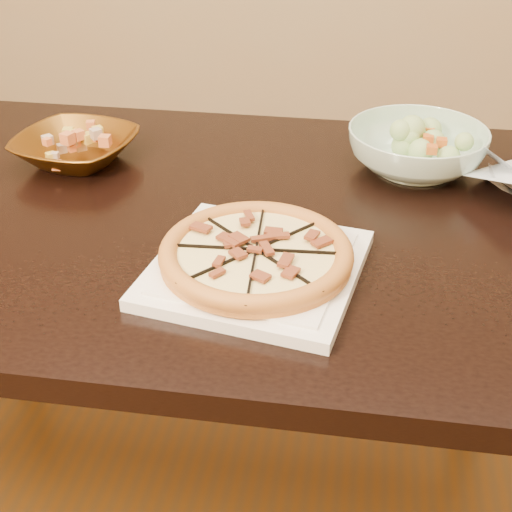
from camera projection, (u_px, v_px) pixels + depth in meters
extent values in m
cube|color=black|center=(195.00, 219.00, 1.16)|extent=(1.31, 0.85, 0.04)
cylinder|color=black|center=(5.00, 267.00, 1.72)|extent=(0.07, 0.07, 0.71)
cylinder|color=black|center=(491.00, 314.00, 1.57)|extent=(0.07, 0.07, 0.71)
cube|color=white|center=(256.00, 269.00, 0.99)|extent=(0.32, 0.32, 0.02)
cube|color=white|center=(256.00, 262.00, 0.98)|extent=(0.27, 0.27, 0.00)
cylinder|color=#B15934|center=(256.00, 257.00, 0.98)|extent=(0.26, 0.26, 0.01)
torus|color=#B15934|center=(256.00, 252.00, 0.97)|extent=(0.27, 0.27, 0.03)
cylinder|color=#FFF5AA|center=(256.00, 253.00, 0.97)|extent=(0.22, 0.22, 0.01)
cube|color=black|center=(256.00, 250.00, 0.97)|extent=(0.02, 0.26, 0.01)
cube|color=black|center=(256.00, 250.00, 0.97)|extent=(0.20, 0.18, 0.01)
cube|color=black|center=(256.00, 250.00, 0.97)|extent=(0.26, 0.02, 0.01)
cube|color=black|center=(256.00, 250.00, 0.97)|extent=(0.18, 0.20, 0.01)
cube|color=brown|center=(270.00, 249.00, 0.97)|extent=(0.02, 0.02, 0.00)
cube|color=brown|center=(287.00, 244.00, 0.98)|extent=(0.03, 0.02, 0.00)
cube|color=brown|center=(298.00, 235.00, 1.00)|extent=(0.03, 0.03, 0.00)
cube|color=brown|center=(269.00, 240.00, 0.98)|extent=(0.02, 0.03, 0.00)
cube|color=brown|center=(270.00, 230.00, 1.01)|extent=(0.02, 0.03, 0.00)
cube|color=brown|center=(261.00, 220.00, 1.03)|extent=(0.02, 0.02, 0.00)
cube|color=brown|center=(251.00, 236.00, 1.00)|extent=(0.02, 0.03, 0.00)
cube|color=brown|center=(235.00, 229.00, 1.01)|extent=(0.03, 0.03, 0.00)
cube|color=brown|center=(212.00, 228.00, 1.01)|extent=(0.03, 0.02, 0.00)
cube|color=brown|center=(229.00, 242.00, 0.98)|extent=(0.03, 0.02, 0.00)
cube|color=brown|center=(208.00, 246.00, 0.97)|extent=(0.02, 0.02, 0.00)
cube|color=brown|center=(239.00, 250.00, 0.96)|extent=(0.03, 0.02, 0.00)
cube|color=brown|center=(225.00, 258.00, 0.95)|extent=(0.03, 0.03, 0.00)
cube|color=brown|center=(219.00, 270.00, 0.92)|extent=(0.02, 0.03, 0.00)
cube|color=brown|center=(247.00, 259.00, 0.94)|extent=(0.02, 0.03, 0.00)
cube|color=brown|center=(252.00, 271.00, 0.92)|extent=(0.02, 0.02, 0.00)
cube|color=brown|center=(270.00, 281.00, 0.90)|extent=(0.02, 0.03, 0.00)
cube|color=brown|center=(271.00, 261.00, 0.94)|extent=(0.03, 0.03, 0.00)
cube|color=brown|center=(292.00, 265.00, 0.93)|extent=(0.03, 0.02, 0.00)
cube|color=brown|center=(270.00, 251.00, 0.96)|extent=(0.03, 0.02, 0.00)
imported|color=brown|center=(76.00, 148.00, 1.29)|extent=(0.24, 0.24, 0.05)
cube|color=tan|center=(73.00, 128.00, 1.27)|extent=(0.03, 0.03, 0.03)
cube|color=#CA6734|center=(81.00, 128.00, 1.27)|extent=(0.03, 0.03, 0.03)
cube|color=gold|center=(89.00, 126.00, 1.28)|extent=(0.03, 0.03, 0.03)
cube|color=tan|center=(95.00, 123.00, 1.29)|extent=(0.03, 0.03, 0.03)
cube|color=#CA6734|center=(77.00, 127.00, 1.27)|extent=(0.03, 0.03, 0.03)
cube|color=gold|center=(81.00, 124.00, 1.28)|extent=(0.03, 0.03, 0.03)
cube|color=tan|center=(82.00, 121.00, 1.30)|extent=(0.03, 0.03, 0.03)
cube|color=#CA6734|center=(73.00, 128.00, 1.27)|extent=(0.03, 0.03, 0.03)
cube|color=gold|center=(73.00, 125.00, 1.28)|extent=(0.03, 0.03, 0.03)
cube|color=tan|center=(68.00, 123.00, 1.29)|extent=(0.03, 0.03, 0.03)
cube|color=#CA6734|center=(60.00, 121.00, 1.29)|extent=(0.03, 0.03, 0.03)
cube|color=gold|center=(69.00, 127.00, 1.27)|extent=(0.03, 0.03, 0.03)
cube|color=tan|center=(62.00, 127.00, 1.27)|extent=(0.03, 0.03, 0.03)
cube|color=#CA6734|center=(53.00, 128.00, 1.27)|extent=(0.03, 0.03, 0.03)
cube|color=gold|center=(72.00, 128.00, 1.27)|extent=(0.03, 0.03, 0.03)
cube|color=tan|center=(64.00, 130.00, 1.26)|extent=(0.03, 0.03, 0.03)
cube|color=#CA6734|center=(57.00, 132.00, 1.25)|extent=(0.03, 0.03, 0.03)
cube|color=gold|center=(54.00, 136.00, 1.24)|extent=(0.03, 0.03, 0.03)
cube|color=tan|center=(70.00, 130.00, 1.26)|extent=(0.03, 0.03, 0.03)
cube|color=#CA6734|center=(69.00, 133.00, 1.25)|extent=(0.03, 0.03, 0.03)
cube|color=gold|center=(72.00, 136.00, 1.24)|extent=(0.03, 0.03, 0.03)
cube|color=tan|center=(74.00, 129.00, 1.26)|extent=(0.03, 0.03, 0.03)
cube|color=#CA6734|center=(78.00, 131.00, 1.26)|extent=(0.03, 0.03, 0.03)
cube|color=gold|center=(85.00, 132.00, 1.25)|extent=(0.03, 0.03, 0.03)
cube|color=tan|center=(95.00, 132.00, 1.25)|extent=(0.03, 0.03, 0.03)
imported|color=silver|center=(416.00, 150.00, 1.25)|extent=(0.26, 0.26, 0.08)
sphere|color=#A3B96A|center=(420.00, 119.00, 1.22)|extent=(0.04, 0.04, 0.04)
sphere|color=#A3B96A|center=(432.00, 118.00, 1.23)|extent=(0.04, 0.04, 0.04)
sphere|color=#A3B96A|center=(435.00, 112.00, 1.25)|extent=(0.04, 0.04, 0.04)
sphere|color=#A3B96A|center=(421.00, 117.00, 1.23)|extent=(0.04, 0.04, 0.04)
sphere|color=#A3B96A|center=(412.00, 112.00, 1.25)|extent=(0.04, 0.04, 0.04)
sphere|color=#A3B96A|center=(419.00, 119.00, 1.23)|extent=(0.04, 0.04, 0.04)
sphere|color=#A3B96A|center=(406.00, 117.00, 1.23)|extent=(0.04, 0.04, 0.04)
sphere|color=#A3B96A|center=(392.00, 120.00, 1.22)|extent=(0.04, 0.04, 0.04)
sphere|color=#A3B96A|center=(414.00, 121.00, 1.22)|extent=(0.04, 0.04, 0.04)
sphere|color=#A3B96A|center=(413.00, 127.00, 1.20)|extent=(0.04, 0.04, 0.04)
sphere|color=#A3B96A|center=(421.00, 121.00, 1.22)|extent=(0.04, 0.04, 0.04)
sphere|color=#A3B96A|center=(431.00, 125.00, 1.20)|extent=(0.04, 0.04, 0.04)
sphere|color=#A3B96A|center=(449.00, 126.00, 1.20)|extent=(0.04, 0.04, 0.04)
cube|color=#C15419|center=(436.00, 120.00, 1.25)|extent=(0.02, 0.02, 0.01)
cube|color=#C15419|center=(405.00, 117.00, 1.26)|extent=(0.02, 0.02, 0.01)
cube|color=#C15419|center=(403.00, 129.00, 1.21)|extent=(0.02, 0.02, 0.01)
cube|color=#C15419|center=(435.00, 132.00, 1.20)|extent=(0.02, 0.02, 0.01)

